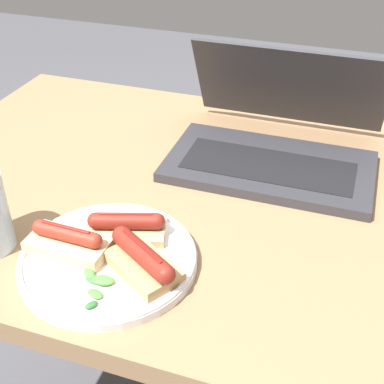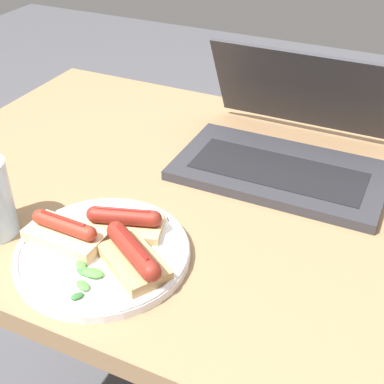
{
  "view_description": "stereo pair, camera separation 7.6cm",
  "coord_description": "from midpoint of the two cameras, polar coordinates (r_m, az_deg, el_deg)",
  "views": [
    {
      "loc": [
        0.22,
        -0.73,
        1.26
      ],
      "look_at": [
        0.01,
        -0.1,
        0.8
      ],
      "focal_mm": 50.0,
      "sensor_mm": 36.0,
      "label": 1
    },
    {
      "loc": [
        0.29,
        -0.7,
        1.26
      ],
      "look_at": [
        0.01,
        -0.1,
        0.8
      ],
      "focal_mm": 50.0,
      "sensor_mm": 36.0,
      "label": 2
    }
  ],
  "objects": [
    {
      "name": "laptop",
      "position": [
        1.0,
        12.36,
        4.64
      ],
      "size": [
        0.37,
        0.3,
        0.19
      ],
      "color": "#2D2D33",
      "rests_on": "desk"
    },
    {
      "name": "salad_pile",
      "position": [
        0.74,
        -8.31,
        -8.89
      ],
      "size": [
        0.05,
        0.07,
        0.01
      ],
      "color": "#4C8E3D",
      "rests_on": "plate"
    },
    {
      "name": "sausage_toast_right",
      "position": [
        0.74,
        -3.35,
        -6.97
      ],
      "size": [
        0.13,
        0.11,
        0.05
      ],
      "rotation": [
        0.0,
        0.0,
        5.73
      ],
      "color": "tan",
      "rests_on": "plate"
    },
    {
      "name": "sausage_toast_left",
      "position": [
        0.81,
        -4.57,
        -3.27
      ],
      "size": [
        0.13,
        0.1,
        0.04
      ],
      "rotation": [
        0.0,
        0.0,
        3.45
      ],
      "color": "tan",
      "rests_on": "plate"
    },
    {
      "name": "desk",
      "position": [
        0.98,
        4.2,
        -4.5
      ],
      "size": [
        1.12,
        0.74,
        0.74
      ],
      "color": "#93704C",
      "rests_on": "ground_plane"
    },
    {
      "name": "sausage_toast_middle",
      "position": [
        0.79,
        -10.73,
        -4.37
      ],
      "size": [
        0.12,
        0.06,
        0.05
      ],
      "rotation": [
        0.0,
        0.0,
        3.11
      ],
      "color": "#D6B784",
      "rests_on": "plate"
    },
    {
      "name": "plate",
      "position": [
        0.78,
        -6.8,
        -6.52
      ],
      "size": [
        0.26,
        0.26,
        0.02
      ],
      "color": "silver",
      "rests_on": "desk"
    }
  ]
}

